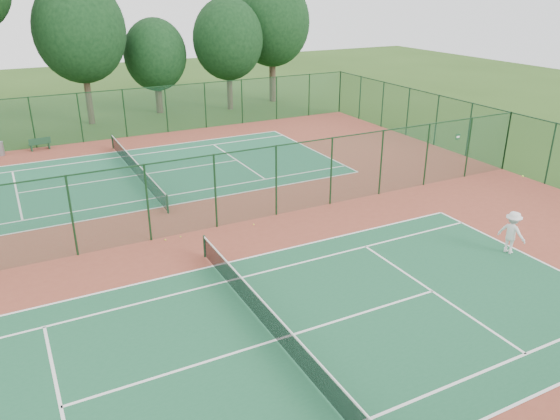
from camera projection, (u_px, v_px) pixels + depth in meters
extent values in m
plane|color=#2B4C18|center=(185.00, 233.00, 24.53)|extent=(120.00, 120.00, 0.00)
cube|color=brown|center=(185.00, 233.00, 24.53)|extent=(40.00, 36.00, 0.01)
cube|color=#1B5737|center=(276.00, 340.00, 17.15)|extent=(23.77, 10.97, 0.01)
cube|color=#1E5F3F|center=(136.00, 175.00, 31.90)|extent=(23.77, 10.97, 0.01)
cube|color=#18482D|center=(103.00, 116.00, 38.61)|extent=(40.00, 0.02, 3.50)
cube|color=#133418|center=(100.00, 91.00, 37.96)|extent=(40.00, 0.05, 0.05)
cube|color=#164426|center=(507.00, 141.00, 32.37)|extent=(0.02, 36.00, 3.50)
cube|color=#143822|center=(511.00, 112.00, 31.72)|extent=(0.05, 36.00, 0.05)
cube|color=#16432B|center=(182.00, 197.00, 23.86)|extent=(40.00, 0.02, 3.50)
cube|color=#14391C|center=(180.00, 160.00, 23.20)|extent=(40.00, 0.05, 0.05)
cylinder|color=#163D23|center=(205.00, 246.00, 22.21)|extent=(0.10, 0.10, 0.97)
cube|color=black|center=(276.00, 328.00, 16.97)|extent=(0.02, 12.80, 0.85)
cube|color=white|center=(276.00, 316.00, 16.80)|extent=(0.04, 12.80, 0.06)
cylinder|color=#14371F|center=(167.00, 204.00, 26.47)|extent=(0.10, 0.10, 0.97)
cylinder|color=#14371F|center=(113.00, 142.00, 36.97)|extent=(0.10, 0.10, 0.97)
cube|color=black|center=(135.00, 168.00, 31.72)|extent=(0.02, 12.80, 0.85)
cube|color=silver|center=(135.00, 161.00, 31.55)|extent=(0.04, 12.80, 0.06)
imported|color=silver|center=(512.00, 232.00, 22.41)|extent=(0.96, 1.31, 1.82)
cylinder|color=slate|center=(0.00, 149.00, 35.47)|extent=(0.59, 0.59, 0.91)
cube|color=#13371F|center=(31.00, 148.00, 36.47)|extent=(0.12, 0.38, 0.42)
cube|color=#13371F|center=(49.00, 146.00, 37.05)|extent=(0.12, 0.38, 0.42)
cube|color=#13371F|center=(40.00, 144.00, 36.67)|extent=(1.44, 0.56, 0.05)
cube|color=#13371F|center=(40.00, 141.00, 36.45)|extent=(1.40, 0.22, 0.42)
sphere|color=#D2F538|center=(181.00, 237.00, 24.11)|extent=(0.06, 0.06, 0.06)
sphere|color=yellow|center=(254.00, 224.00, 25.32)|extent=(0.07, 0.07, 0.07)
sphere|color=#C2D431|center=(165.00, 240.00, 23.80)|extent=(0.07, 0.07, 0.07)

